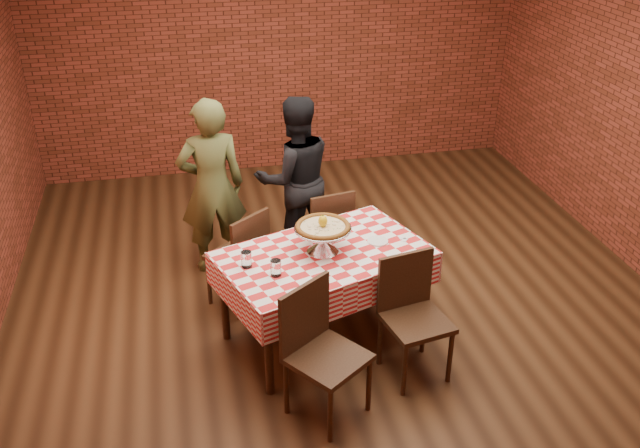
{
  "coord_description": "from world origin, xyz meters",
  "views": [
    {
      "loc": [
        -1.18,
        -4.77,
        3.39
      ],
      "look_at": [
        -0.23,
        -0.29,
        0.93
      ],
      "focal_mm": 39.2,
      "sensor_mm": 36.0,
      "label": 1
    }
  ],
  "objects_px": {
    "pizza": "(323,227)",
    "water_glass_left": "(276,268)",
    "water_glass_right": "(246,259)",
    "chair_far_left": "(237,257)",
    "pizza_stand": "(323,239)",
    "chair_far_right": "(324,232)",
    "diner_black": "(295,178)",
    "table": "(324,296)",
    "diner_olive": "(212,187)",
    "chair_near_left": "(328,357)",
    "condiment_caddy": "(315,227)",
    "chair_near_right": "(417,322)"
  },
  "relations": [
    {
      "from": "diner_olive",
      "to": "diner_black",
      "type": "xyz_separation_m",
      "value": [
        0.76,
        0.11,
        -0.03
      ]
    },
    {
      "from": "chair_far_left",
      "to": "diner_black",
      "type": "relative_size",
      "value": 0.57
    },
    {
      "from": "diner_black",
      "to": "water_glass_left",
      "type": "bearing_deg",
      "value": 68.08
    },
    {
      "from": "water_glass_left",
      "to": "water_glass_right",
      "type": "height_order",
      "value": "same"
    },
    {
      "from": "pizza_stand",
      "to": "pizza",
      "type": "relative_size",
      "value": 1.07
    },
    {
      "from": "chair_near_left",
      "to": "diner_olive",
      "type": "height_order",
      "value": "diner_olive"
    },
    {
      "from": "chair_near_left",
      "to": "chair_far_right",
      "type": "xyz_separation_m",
      "value": [
        0.35,
        1.72,
        -0.03
      ]
    },
    {
      "from": "diner_black",
      "to": "water_glass_right",
      "type": "bearing_deg",
      "value": 59.76
    },
    {
      "from": "table",
      "to": "diner_olive",
      "type": "height_order",
      "value": "diner_olive"
    },
    {
      "from": "water_glass_right",
      "to": "chair_near_left",
      "type": "distance_m",
      "value": 0.94
    },
    {
      "from": "condiment_caddy",
      "to": "chair_far_right",
      "type": "height_order",
      "value": "condiment_caddy"
    },
    {
      "from": "pizza_stand",
      "to": "diner_black",
      "type": "xyz_separation_m",
      "value": [
        0.03,
        1.3,
        -0.08
      ]
    },
    {
      "from": "condiment_caddy",
      "to": "chair_near_right",
      "type": "distance_m",
      "value": 1.08
    },
    {
      "from": "chair_far_right",
      "to": "diner_black",
      "type": "relative_size",
      "value": 0.57
    },
    {
      "from": "pizza",
      "to": "pizza_stand",
      "type": "bearing_deg",
      "value": 90.0
    },
    {
      "from": "chair_near_right",
      "to": "chair_far_right",
      "type": "xyz_separation_m",
      "value": [
        -0.35,
        1.45,
        -0.02
      ]
    },
    {
      "from": "water_glass_left",
      "to": "diner_olive",
      "type": "xyz_separation_m",
      "value": [
        -0.34,
        1.46,
        -0.01
      ]
    },
    {
      "from": "pizza",
      "to": "water_glass_left",
      "type": "height_order",
      "value": "pizza"
    },
    {
      "from": "pizza",
      "to": "table",
      "type": "bearing_deg",
      "value": -88.64
    },
    {
      "from": "table",
      "to": "diner_olive",
      "type": "bearing_deg",
      "value": 120.83
    },
    {
      "from": "pizza_stand",
      "to": "chair_near_right",
      "type": "height_order",
      "value": "pizza_stand"
    },
    {
      "from": "table",
      "to": "pizza",
      "type": "height_order",
      "value": "pizza"
    },
    {
      "from": "table",
      "to": "chair_far_right",
      "type": "bearing_deg",
      "value": 77.31
    },
    {
      "from": "water_glass_right",
      "to": "pizza",
      "type": "bearing_deg",
      "value": 10.4
    },
    {
      "from": "pizza_stand",
      "to": "water_glass_left",
      "type": "xyz_separation_m",
      "value": [
        -0.39,
        -0.27,
        -0.04
      ]
    },
    {
      "from": "chair_near_left",
      "to": "pizza",
      "type": "bearing_deg",
      "value": 44.14
    },
    {
      "from": "table",
      "to": "water_glass_left",
      "type": "xyz_separation_m",
      "value": [
        -0.39,
        -0.23,
        0.44
      ]
    },
    {
      "from": "chair_near_right",
      "to": "diner_black",
      "type": "height_order",
      "value": "diner_black"
    },
    {
      "from": "pizza",
      "to": "water_glass_right",
      "type": "relative_size",
      "value": 3.37
    },
    {
      "from": "water_glass_right",
      "to": "condiment_caddy",
      "type": "height_order",
      "value": "condiment_caddy"
    },
    {
      "from": "water_glass_right",
      "to": "chair_far_left",
      "type": "relative_size",
      "value": 0.14
    },
    {
      "from": "water_glass_left",
      "to": "pizza",
      "type": "bearing_deg",
      "value": 34.05
    },
    {
      "from": "diner_olive",
      "to": "table",
      "type": "bearing_deg",
      "value": 115.48
    },
    {
      "from": "chair_far_right",
      "to": "chair_far_left",
      "type": "bearing_deg",
      "value": 8.93
    },
    {
      "from": "diner_olive",
      "to": "chair_near_right",
      "type": "bearing_deg",
      "value": 120.16
    },
    {
      "from": "pizza_stand",
      "to": "water_glass_right",
      "type": "bearing_deg",
      "value": -169.6
    },
    {
      "from": "diner_black",
      "to": "chair_near_left",
      "type": "bearing_deg",
      "value": 78.35
    },
    {
      "from": "chair_near_left",
      "to": "chair_far_left",
      "type": "xyz_separation_m",
      "value": [
        -0.45,
        1.43,
        -0.03
      ]
    },
    {
      "from": "water_glass_left",
      "to": "pizza_stand",
      "type": "bearing_deg",
      "value": 34.05
    },
    {
      "from": "pizza",
      "to": "water_glass_left",
      "type": "bearing_deg",
      "value": -145.95
    },
    {
      "from": "chair_far_right",
      "to": "chair_near_left",
      "type": "bearing_deg",
      "value": 67.75
    },
    {
      "from": "diner_olive",
      "to": "chair_far_right",
      "type": "bearing_deg",
      "value": 154.62
    },
    {
      "from": "diner_olive",
      "to": "diner_black",
      "type": "relative_size",
      "value": 1.04
    },
    {
      "from": "diner_olive",
      "to": "water_glass_left",
      "type": "bearing_deg",
      "value": 97.68
    },
    {
      "from": "condiment_caddy",
      "to": "chair_near_left",
      "type": "xyz_separation_m",
      "value": [
        -0.14,
        -1.11,
        -0.36
      ]
    },
    {
      "from": "pizza_stand",
      "to": "chair_far_left",
      "type": "xyz_separation_m",
      "value": [
        -0.6,
        0.57,
        -0.41
      ]
    },
    {
      "from": "condiment_caddy",
      "to": "chair_far_left",
      "type": "distance_m",
      "value": 0.78
    },
    {
      "from": "chair_near_left",
      "to": "chair_near_right",
      "type": "distance_m",
      "value": 0.75
    },
    {
      "from": "condiment_caddy",
      "to": "diner_black",
      "type": "relative_size",
      "value": 0.09
    },
    {
      "from": "chair_near_left",
      "to": "chair_near_right",
      "type": "relative_size",
      "value": 1.03
    }
  ]
}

